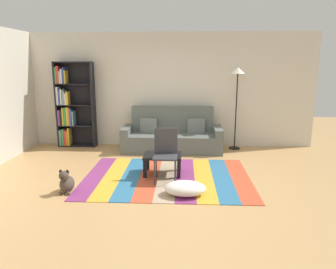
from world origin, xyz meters
The scene contains 11 objects.
ground_plane centered at (0.00, 0.00, 0.00)m, with size 14.00×14.00×0.00m, color tan.
back_wall centered at (0.00, 2.55, 1.35)m, with size 6.80×0.10×2.70m, color silver.
rug centered at (0.02, 0.19, 0.00)m, with size 2.91×2.18×0.01m.
couch centered at (0.04, 2.02, 0.34)m, with size 2.26×0.80×1.00m.
bookshelf centered at (-2.41, 2.31, 0.98)m, with size 0.90×0.28×2.02m.
coffee_table centered at (-0.07, 0.36, 0.30)m, with size 0.68×0.51×0.36m.
pouf centered at (0.34, -0.58, 0.12)m, with size 0.64×0.43×0.21m, color white.
dog centered at (-1.52, -0.55, 0.16)m, with size 0.22×0.35×0.40m.
standing_lamp centered at (1.52, 2.24, 1.58)m, with size 0.32×0.32×1.90m.
tv_remote centered at (0.03, 0.40, 0.38)m, with size 0.04×0.15×0.02m, color black.
folding_chair centered at (0.00, 0.09, 0.53)m, with size 0.40×0.40×0.90m.
Camera 1 is at (0.30, -5.15, 1.98)m, focal length 34.03 mm.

